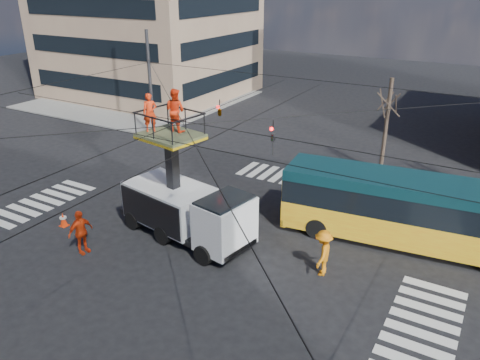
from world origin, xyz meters
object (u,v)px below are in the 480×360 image
traffic_cone (63,219)px  flagger (323,253)px  utility_truck (186,195)px  worker_ground (81,232)px  city_bus (414,211)px

traffic_cone → flagger: bearing=11.3°
traffic_cone → flagger: (12.54, 2.52, 0.65)m
utility_truck → flagger: bearing=12.9°
utility_truck → worker_ground: 4.88m
city_bus → traffic_cone: (-15.19, -6.80, -1.37)m
utility_truck → traffic_cone: (-5.94, -2.21, -1.81)m
traffic_cone → worker_ground: (2.71, -1.26, 0.68)m
utility_truck → city_bus: 10.33m
utility_truck → city_bus: size_ratio=0.61×
city_bus → traffic_cone: bearing=-162.2°
traffic_cone → worker_ground: bearing=-24.9°
utility_truck → city_bus: (9.25, 4.59, -0.44)m
city_bus → worker_ground: (-12.48, -8.06, -0.69)m
city_bus → flagger: (-2.65, -4.28, -0.72)m
flagger → utility_truck: bearing=-93.6°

